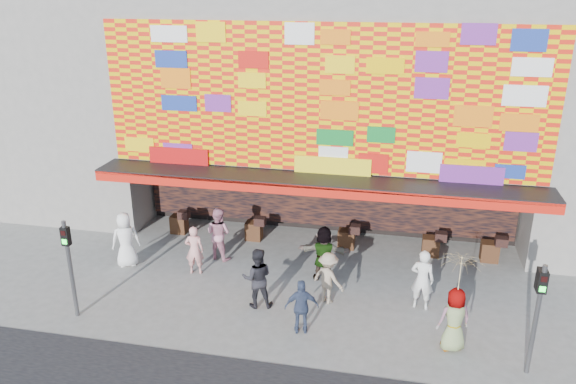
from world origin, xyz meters
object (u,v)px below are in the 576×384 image
ped_f (324,253)px  ped_e (302,307)px  parasol (460,274)px  ped_a (126,240)px  ped_b (194,250)px  ped_h (422,280)px  signal_left (69,258)px  ped_c (257,278)px  signal_right (538,308)px  ped_i (219,234)px  ped_g (454,320)px  ped_d (328,278)px

ped_f → ped_e: bearing=84.5°
parasol → ped_a: bearing=166.4°
ped_b → ped_h: 7.37m
signal_left → ped_c: size_ratio=1.60×
ped_b → ped_e: bearing=136.8°
ped_h → parasol: size_ratio=0.94×
signal_right → ped_e: bearing=174.8°
signal_right → ped_a: size_ratio=1.56×
ped_i → parasol: size_ratio=0.94×
ped_a → ped_i: bearing=171.9°
signal_left → ped_f: size_ratio=1.62×
parasol → ped_h: bearing=112.8°
ped_f → ped_i: 3.88m
parasol → ped_i: bearing=154.1°
ped_a → parasol: bearing=136.4°
ped_g → ped_a: bearing=-32.9°
signal_right → ped_f: signal_right is taller
signal_left → parasol: bearing=3.3°
ped_f → ped_h: size_ratio=0.98×
parasol → signal_right: bearing=-18.9°
ped_a → parasol: size_ratio=0.96×
ped_d → signal_right: bearing=-174.7°
ped_c → ped_i: size_ratio=1.00×
signal_right → ped_e: 5.94m
ped_e → ped_g: ped_g is taller
ped_i → parasol: bearing=170.5°
ped_c → ped_h: ped_h is taller
ped_e → signal_left: bearing=-9.5°
ped_f → ped_g: 4.92m
ped_g → parasol: 1.34m
ped_i → ped_a: bearing=38.3°
ped_f → ped_g: (3.89, -3.01, -0.04)m
ped_c → ped_e: bearing=131.1°
signal_left → ped_h: bearing=14.3°
ped_d → ped_i: (-4.15, 2.10, 0.13)m
ped_d → ped_i: ped_i is taller
ped_d → parasol: 4.16m
ped_c → ped_g: 5.66m
ped_b → parasol: 8.63m
ped_a → ped_c: size_ratio=1.03×
ped_e → ped_i: bearing=-60.3°
signal_right → ped_d: 5.89m
signal_right → ped_d: bearing=157.1°
signal_left → parasol: signal_left is taller
signal_left → parasol: (10.61, 0.62, 0.37)m
ped_f → parasol: (3.89, -3.01, 1.30)m
ped_b → ped_f: (4.25, 0.48, 0.08)m
ped_e → signal_right: bearing=160.6°
ped_i → ped_b: bearing=86.6°
ped_g → ped_i: 8.56m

